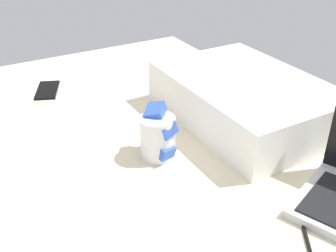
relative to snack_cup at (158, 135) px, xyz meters
The scene contains 5 objects.
bed_mattress 23.23cm from the snack_cup, 70.45° to the right, with size 180.00×140.00×18.00cm, color beige.
snack_cup is the anchor object (origin of this frame).
cell_phone 54.96cm from the snack_cup, 164.89° to the right, with size 6.80×14.00×0.80cm, color black.
pillow 31.58cm from the snack_cup, 98.42° to the left, with size 52.00×36.00×13.00cm, color white.
charger_cable 44.42cm from the snack_cup, 12.17° to the left, with size 17.00×0.60×0.60cm, color black.
Camera 1 is at (71.56, -24.31, 77.21)cm, focal length 43.75 mm.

